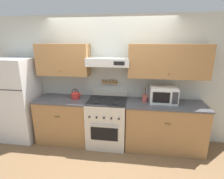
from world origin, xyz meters
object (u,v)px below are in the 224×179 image
Objects in this scene: tea_kettle at (75,95)px; microwave at (163,95)px; utensil_crock at (145,98)px; refrigerator at (18,99)px; stove_range at (107,122)px.

tea_kettle is 0.43× the size of microwave.
microwave is 1.69× the size of utensil_crock.
utensil_crock is (1.39, 0.00, 0.00)m from tea_kettle.
refrigerator is at bearing -178.28° from microwave.
utensil_crock is at bearing 1.55° from refrigerator.
refrigerator is 2.64m from utensil_crock.
refrigerator reaches higher than stove_range.
stove_range is at bearing 0.33° from refrigerator.
utensil_crock is (0.73, 0.06, 0.53)m from stove_range.
tea_kettle is (-0.66, 0.06, 0.53)m from stove_range.
stove_range is 0.60× the size of refrigerator.
microwave reaches higher than stove_range.
stove_range is at bearing -175.25° from utensil_crock.
utensil_crock is at bearing 4.75° from stove_range.
refrigerator is 2.99m from microwave.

